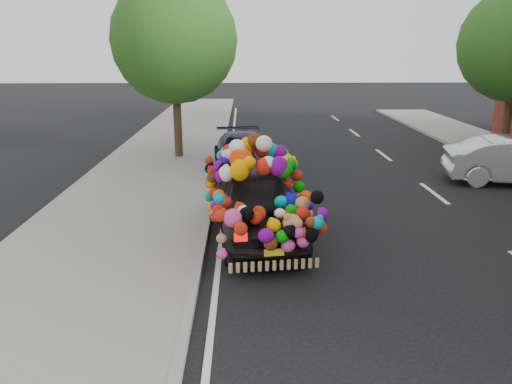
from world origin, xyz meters
TOP-DOWN VIEW (x-y plane):
  - ground at (0.00, 0.00)m, footprint 100.00×100.00m
  - sidewalk at (-4.30, 0.00)m, footprint 4.00×60.00m
  - kerb at (-2.35, 0.00)m, footprint 0.15×60.00m
  - tree_near_sidewalk at (-3.80, 9.50)m, footprint 4.20×4.20m
  - plush_art_car at (-1.28, 2.00)m, footprint 2.50×4.49m
  - navy_sedan at (-1.53, 7.27)m, footprint 2.10×4.36m

SIDE VIEW (x-z plane):
  - ground at x=0.00m, z-range 0.00..0.00m
  - sidewalk at x=-4.30m, z-range 0.00..0.12m
  - kerb at x=-2.35m, z-range 0.00..0.13m
  - navy_sedan at x=-1.53m, z-range 0.00..1.22m
  - plush_art_car at x=-1.28m, z-range 0.02..2.06m
  - tree_near_sidewalk at x=-3.80m, z-range 0.96..7.09m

